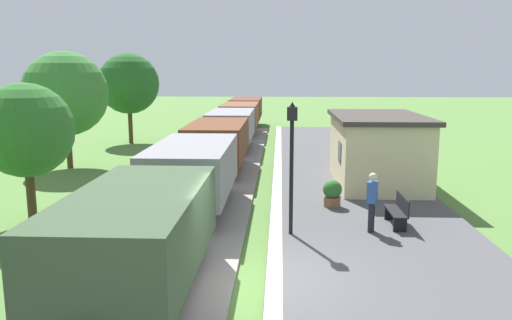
% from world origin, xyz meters
% --- Properties ---
extents(ground_plane, '(160.00, 160.00, 0.00)m').
position_xyz_m(ground_plane, '(0.00, 0.00, 0.00)').
color(ground_plane, '#517A38').
extents(platform_slab, '(6.00, 60.00, 0.25)m').
position_xyz_m(platform_slab, '(3.20, 0.00, 0.12)').
color(platform_slab, '#4C4C4F').
rests_on(platform_slab, ground).
extents(platform_edge_stripe, '(0.36, 60.00, 0.01)m').
position_xyz_m(platform_edge_stripe, '(0.40, 0.00, 0.25)').
color(platform_edge_stripe, silver).
rests_on(platform_edge_stripe, platform_slab).
extents(track_ballast, '(3.80, 60.00, 0.12)m').
position_xyz_m(track_ballast, '(-2.40, 0.00, 0.06)').
color(track_ballast, gray).
rests_on(track_ballast, ground).
extents(rail_near, '(0.07, 60.00, 0.14)m').
position_xyz_m(rail_near, '(-1.68, 0.00, 0.19)').
color(rail_near, slate).
rests_on(rail_near, track_ballast).
extents(rail_far, '(0.07, 60.00, 0.14)m').
position_xyz_m(rail_far, '(-3.12, 0.00, 0.19)').
color(rail_far, slate).
rests_on(rail_far, track_ballast).
extents(freight_train, '(2.50, 39.20, 2.12)m').
position_xyz_m(freight_train, '(-2.40, 15.76, 1.40)').
color(freight_train, '#384C33').
rests_on(freight_train, rail_near).
extents(station_hut, '(3.50, 5.80, 2.78)m').
position_xyz_m(station_hut, '(4.40, 9.77, 1.65)').
color(station_hut, beige).
rests_on(station_hut, platform_slab).
extents(bench_near_hut, '(0.42, 1.50, 0.91)m').
position_xyz_m(bench_near_hut, '(4.00, 4.05, 0.72)').
color(bench_near_hut, black).
rests_on(bench_near_hut, platform_slab).
extents(bench_down_platform, '(0.42, 1.50, 0.91)m').
position_xyz_m(bench_down_platform, '(4.00, 13.67, 0.72)').
color(bench_down_platform, black).
rests_on(bench_down_platform, platform_slab).
extents(person_waiting, '(0.37, 0.44, 1.71)m').
position_xyz_m(person_waiting, '(3.11, 3.43, 1.18)').
color(person_waiting, black).
rests_on(person_waiting, platform_slab).
extents(potted_planter, '(0.64, 0.64, 0.92)m').
position_xyz_m(potted_planter, '(2.27, 6.06, 0.72)').
color(potted_planter, brown).
rests_on(potted_planter, platform_slab).
extents(lamp_post_near, '(0.28, 0.28, 3.70)m').
position_xyz_m(lamp_post_near, '(0.82, 3.14, 2.80)').
color(lamp_post_near, black).
rests_on(lamp_post_near, platform_slab).
extents(tree_trackside_mid, '(2.94, 2.94, 4.42)m').
position_xyz_m(tree_trackside_mid, '(-7.39, 4.69, 2.94)').
color(tree_trackside_mid, '#4C3823').
rests_on(tree_trackside_mid, ground).
extents(tree_trackside_far, '(4.07, 4.07, 5.69)m').
position_xyz_m(tree_trackside_far, '(-9.88, 13.55, 3.65)').
color(tree_trackside_far, '#4C3823').
rests_on(tree_trackside_far, ground).
extents(tree_field_left, '(3.92, 3.92, 5.86)m').
position_xyz_m(tree_field_left, '(-9.38, 22.19, 3.89)').
color(tree_field_left, '#4C3823').
rests_on(tree_field_left, ground).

